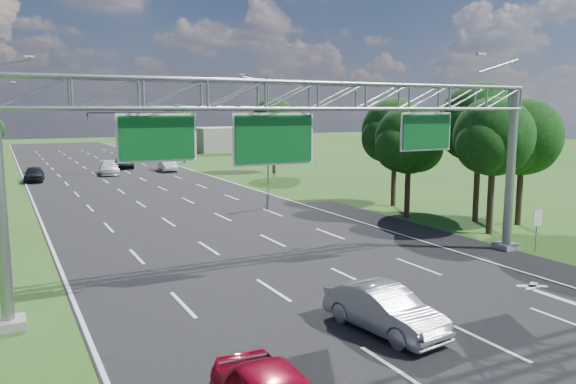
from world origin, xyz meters
TOP-DOWN VIEW (x-y plane):
  - ground at (0.00, 30.00)m, footprint 220.00×220.00m
  - road at (0.00, 30.00)m, footprint 18.00×180.00m
  - road_flare at (10.20, 14.00)m, footprint 3.00×30.00m
  - sign_gantry at (0.33, 12.00)m, footprint 23.50×1.00m
  - regulatory_sign at (12.40, 10.98)m, footprint 0.60×0.08m
  - traffic_signal at (7.48, 65.00)m, footprint 12.21×0.24m
  - streetlight_r_mid at (11.30, 40.00)m, footprint 2.97×0.22m
  - tree_cluster_right at (14.80, 19.19)m, footprint 9.91×14.60m
  - tree_verge_rd at (16.08, 48.04)m, footprint 5.76×4.80m
  - tree_verge_re at (14.08, 78.04)m, footprint 5.76×4.80m
  - building_right at (24.00, 82.00)m, footprint 12.00×9.00m
  - silver_sedan at (-0.43, 6.25)m, footprint 2.12×4.55m
  - car_queue_a at (-0.39, 55.23)m, footprint 2.59×5.12m
  - car_queue_b at (2.24, 61.01)m, footprint 2.49×4.78m
  - car_queue_c at (-8.00, 52.34)m, footprint 2.22×4.50m
  - car_queue_d at (6.26, 55.95)m, footprint 2.07×4.77m
  - box_truck at (7.57, 75.65)m, footprint 2.85×7.69m

SIDE VIEW (x-z plane):
  - ground at x=0.00m, z-range 0.00..0.00m
  - road at x=0.00m, z-range -0.01..0.01m
  - road_flare at x=10.20m, z-range -0.01..0.01m
  - car_queue_b at x=2.24m, z-range 0.00..1.29m
  - car_queue_a at x=-0.39m, z-range 0.00..1.43m
  - silver_sedan at x=-0.43m, z-range 0.00..1.44m
  - car_queue_c at x=-8.00m, z-range 0.00..1.48m
  - car_queue_d at x=6.26m, z-range 0.00..1.53m
  - box_truck at x=7.57m, z-range -0.06..2.77m
  - regulatory_sign at x=12.40m, z-range 0.46..2.56m
  - building_right at x=24.00m, z-range 0.00..4.00m
  - traffic_signal at x=7.48m, z-range 1.67..8.67m
  - tree_verge_re at x=14.08m, z-range 1.28..9.12m
  - tree_cluster_right at x=14.80m, z-range 0.97..9.65m
  - streetlight_r_mid at x=11.30m, z-range 0.50..10.66m
  - tree_verge_rd at x=16.08m, z-range 1.49..9.77m
  - sign_gantry at x=0.33m, z-range 2.11..11.67m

